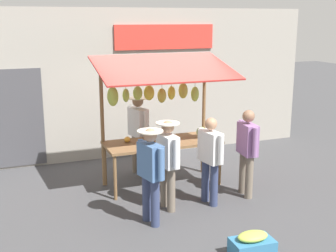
# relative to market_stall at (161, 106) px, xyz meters

# --- Properties ---
(ground_plane) EXTENTS (40.00, 40.00, 0.00)m
(ground_plane) POSITION_rel_market_stall_xyz_m (0.00, 0.07, -1.56)
(ground_plane) COLOR #424244
(street_backdrop) EXTENTS (9.00, 0.30, 3.40)m
(street_backdrop) POSITION_rel_market_stall_xyz_m (0.05, -2.13, 0.13)
(street_backdrop) COLOR #9E998E
(street_backdrop) RESTS_ON ground
(market_stall) EXTENTS (2.50, 1.46, 2.50)m
(market_stall) POSITION_rel_market_stall_xyz_m (0.00, 0.00, 0.00)
(market_stall) COLOR brown
(market_stall) RESTS_ON ground
(vendor_with_sunhat) EXTENTS (0.43, 0.69, 1.66)m
(vendor_with_sunhat) POSITION_rel_market_stall_xyz_m (0.25, -0.68, -0.58)
(vendor_with_sunhat) COLOR #726656
(vendor_with_sunhat) RESTS_ON ground
(shopper_in_grey_tee) EXTENTS (0.40, 0.66, 1.55)m
(shopper_in_grey_tee) POSITION_rel_market_stall_xyz_m (0.76, 1.57, -0.66)
(shopper_in_grey_tee) COLOR navy
(shopper_in_grey_tee) RESTS_ON ground
(shopper_with_ponytail) EXTENTS (0.27, 0.68, 1.60)m
(shopper_with_ponytail) POSITION_rel_market_stall_xyz_m (-1.23, 1.11, -0.64)
(shopper_with_ponytail) COLOR #726656
(shopper_with_ponytail) RESTS_ON ground
(shopper_with_shopping_bag) EXTENTS (0.29, 0.66, 1.54)m
(shopper_with_shopping_bag) POSITION_rel_market_stall_xyz_m (-0.45, 1.20, -0.69)
(shopper_with_shopping_bag) COLOR navy
(shopper_with_shopping_bag) RESTS_ON ground
(shopper_in_striped_shirt) EXTENTS (0.40, 0.67, 1.54)m
(shopper_in_striped_shirt) POSITION_rel_market_stall_xyz_m (0.31, 1.15, -0.66)
(shopper_in_striped_shirt) COLOR #726656
(shopper_in_striped_shirt) RESTS_ON ground
(produce_crate_near) EXTENTS (0.60, 0.38, 0.36)m
(produce_crate_near) POSITION_rel_market_stall_xyz_m (-0.20, 3.02, -1.40)
(produce_crate_near) COLOR teal
(produce_crate_near) RESTS_ON ground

